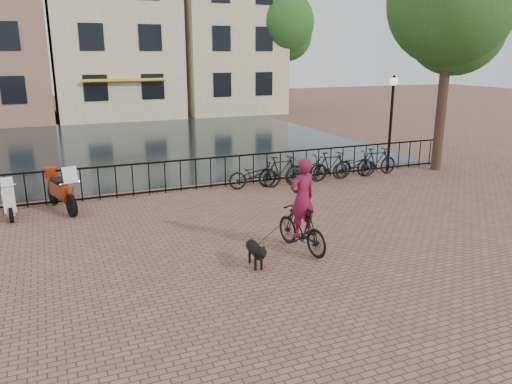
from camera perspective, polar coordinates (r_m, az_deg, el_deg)
name	(u,v)px	position (r m, az deg, el deg)	size (l,w,h in m)	color
ground	(320,297)	(9.30, 7.32, -11.78)	(100.00, 100.00, 0.00)	brown
canal_water	(143,143)	(25.13, -12.77, 5.45)	(20.00, 20.00, 0.00)	black
railing	(196,174)	(16.13, -6.89, 2.02)	(20.00, 0.05, 1.02)	black
canal_house_mid	(111,28)	(37.44, -16.23, 17.51)	(8.00, 9.50, 11.80)	#BDB08F
canal_house_right	(221,20)	(39.30, -4.02, 19.04)	(7.00, 9.00, 13.30)	tan
tree_near_right	(452,2)	(19.77, 21.48, 19.56)	(4.48, 4.48, 8.24)	black
tree_far_right	(281,23)	(37.83, 2.86, 18.74)	(4.76, 4.76, 8.76)	black
lamp_post	(392,108)	(18.72, 15.26, 9.29)	(0.30, 0.30, 3.45)	black
cyclist	(302,211)	(10.97, 5.29, -2.14)	(0.84, 1.85, 2.44)	black
dog	(255,253)	(10.32, -0.06, -6.99)	(0.35, 0.88, 0.58)	black
motorcycle	(60,186)	(14.86, -21.45, 0.68)	(1.02, 2.04, 1.42)	maroon
scooter	(7,194)	(14.85, -26.54, -0.25)	(0.54, 1.38, 1.25)	silver
parked_bike_0	(255,175)	(16.16, -0.15, 1.97)	(0.60, 1.72, 0.90)	black
parked_bike_1	(281,171)	(16.53, 2.90, 2.43)	(0.47, 1.66, 1.00)	black
parked_bike_2	(307,170)	(16.96, 5.79, 2.54)	(0.60, 1.72, 0.90)	black
parked_bike_3	(331,166)	(17.42, 8.55, 2.96)	(0.47, 1.66, 1.00)	black
parked_bike_4	(354,165)	(17.93, 11.15, 3.04)	(0.60, 1.72, 0.90)	black
parked_bike_5	(377,162)	(18.46, 13.62, 3.40)	(0.47, 1.66, 1.00)	black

